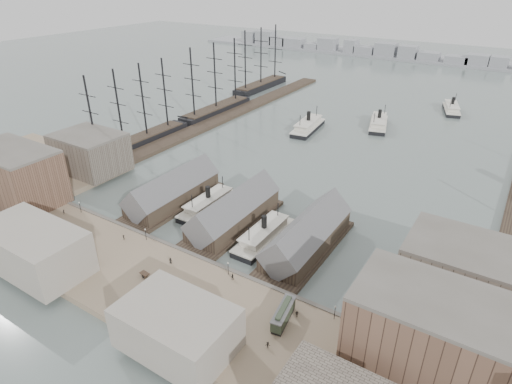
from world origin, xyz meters
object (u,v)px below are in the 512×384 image
Objects in this scene: horse_cart_center at (150,276)px; horse_cart_right at (173,308)px; tram at (283,315)px; horse_cart_left at (63,231)px; ferry_docked_west at (209,204)px.

horse_cart_center is 14.31m from horse_cart_right.
tram reaches higher than horse_cart_left.
horse_cart_left is 51.46m from horse_cart_right.
horse_cart_left is at bearing -124.40° from ferry_docked_west.
ferry_docked_west reaches higher than horse_cart_right.
ferry_docked_west is 5.34× the size of horse_cart_right.
ferry_docked_west is at bearing -26.89° from horse_cart_left.
horse_cart_right is (-23.52, -10.99, -1.06)m from tram.
tram is 74.64m from horse_cart_left.
tram is 2.20× the size of horse_cart_right.
horse_cart_right is at bearing -61.09° from ferry_docked_west.
tram reaches higher than horse_cart_center.
horse_cart_center is (11.68, -39.45, 0.61)m from ferry_docked_west.
ferry_docked_west reaches higher than tram.
horse_cart_left is 0.99× the size of horse_cart_right.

